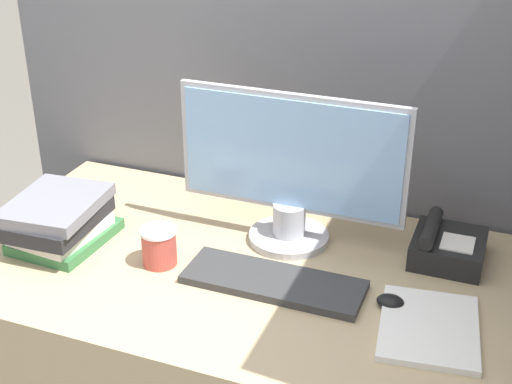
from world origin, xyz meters
TOP-DOWN VIEW (x-y plane):
  - cubicle_panel_rear at (0.00, 0.85)m, footprint 1.79×0.04m
  - desk at (0.00, 0.40)m, footprint 1.39×0.81m
  - monitor at (0.10, 0.57)m, footprint 0.60×0.21m
  - keyboard at (0.13, 0.35)m, footprint 0.44×0.15m
  - mouse at (0.41, 0.36)m, footprint 0.06×0.05m
  - coffee_cup at (-0.17, 0.34)m, footprint 0.09×0.09m
  - book_stack at (-0.46, 0.33)m, footprint 0.24×0.28m
  - desk_telephone at (0.50, 0.62)m, footprint 0.18×0.19m
  - paper_pile at (0.51, 0.31)m, footprint 0.24×0.29m

SIDE VIEW (x-z plane):
  - desk at x=0.00m, z-range 0.00..0.76m
  - paper_pile at x=0.51m, z-range 0.76..0.78m
  - keyboard at x=0.13m, z-range 0.76..0.78m
  - mouse at x=0.41m, z-range 0.76..0.79m
  - desk_telephone at x=0.50m, z-range 0.75..0.85m
  - coffee_cup at x=-0.17m, z-range 0.76..0.86m
  - book_stack at x=-0.46m, z-range 0.76..0.90m
  - cubicle_panel_rear at x=0.00m, z-range 0.00..1.80m
  - monitor at x=0.10m, z-range 0.75..1.16m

